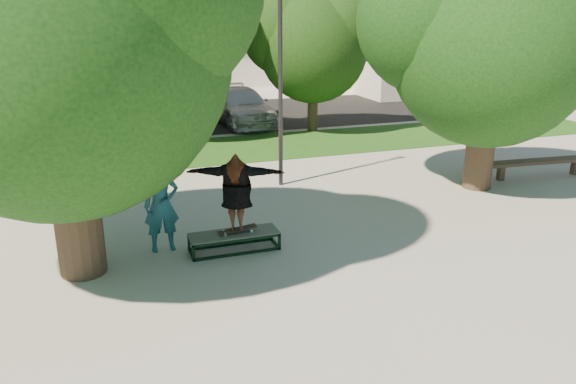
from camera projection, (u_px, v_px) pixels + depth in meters
name	position (u px, v px, depth m)	size (l,w,h in m)	color
ground	(313.00, 262.00, 10.87)	(120.00, 120.00, 0.00)	#A19D94
grass_strip	(240.00, 148.00, 19.72)	(30.00, 4.00, 0.02)	#154614
asphalt_strip	(183.00, 118.00, 25.25)	(40.00, 8.00, 0.01)	black
tree_left	(48.00, 25.00, 9.15)	(6.96, 5.95, 7.12)	#38281E
tree_right	(488.00, 33.00, 14.22)	(6.24, 5.33, 6.51)	#38281E
bg_tree_mid	(163.00, 28.00, 20.14)	(5.76, 4.92, 6.24)	#38281E
bg_tree_right	(311.00, 41.00, 21.56)	(5.04, 4.31, 5.43)	#38281E
lamppost	(280.00, 70.00, 14.70)	(0.25, 0.15, 6.11)	#2D2D30
side_building	(453.00, 20.00, 34.99)	(15.00, 10.00, 8.00)	silver
grind_box	(234.00, 241.00, 11.36)	(1.80, 0.60, 0.38)	black
skater_rig	(236.00, 192.00, 11.06)	(1.98, 1.22, 1.64)	white
bystander	(161.00, 205.00, 11.14)	(0.71, 0.47, 1.94)	#18505D
bench	(539.00, 163.00, 16.24)	(3.42, 0.75, 0.52)	#4E402E
car_dark	(171.00, 102.00, 24.61)	(1.64, 4.71, 1.55)	black
car_grey	(138.00, 107.00, 23.45)	(2.63, 5.70, 1.58)	slate
car_silver_b	(241.00, 106.00, 23.88)	(2.07, 5.09, 1.48)	silver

